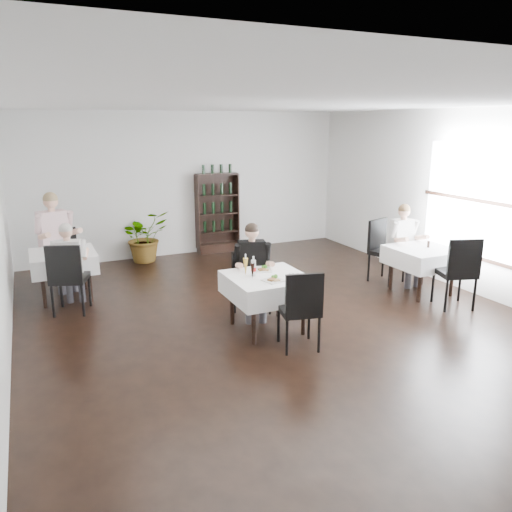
{
  "coord_description": "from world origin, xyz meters",
  "views": [
    {
      "loc": [
        -3.11,
        -5.75,
        2.75
      ],
      "look_at": [
        -0.37,
        0.2,
        1.0
      ],
      "focal_mm": 35.0,
      "sensor_mm": 36.0,
      "label": 1
    }
  ],
  "objects_px": {
    "wine_shelf": "(217,214)",
    "diner_main": "(253,264)",
    "potted_tree": "(145,236)",
    "main_table": "(267,286)"
  },
  "relations": [
    {
      "from": "main_table",
      "to": "potted_tree",
      "type": "relative_size",
      "value": 0.99
    },
    {
      "from": "wine_shelf",
      "to": "diner_main",
      "type": "bearing_deg",
      "value": -103.02
    },
    {
      "from": "diner_main",
      "to": "potted_tree",
      "type": "bearing_deg",
      "value": 101.53
    },
    {
      "from": "wine_shelf",
      "to": "potted_tree",
      "type": "xyz_separation_m",
      "value": [
        -1.63,
        -0.11,
        -0.33
      ]
    },
    {
      "from": "potted_tree",
      "to": "diner_main",
      "type": "height_order",
      "value": "diner_main"
    },
    {
      "from": "main_table",
      "to": "potted_tree",
      "type": "distance_m",
      "value": 4.26
    },
    {
      "from": "wine_shelf",
      "to": "potted_tree",
      "type": "bearing_deg",
      "value": -175.98
    },
    {
      "from": "potted_tree",
      "to": "diner_main",
      "type": "xyz_separation_m",
      "value": [
        0.75,
        -3.68,
        0.28
      ]
    },
    {
      "from": "main_table",
      "to": "potted_tree",
      "type": "height_order",
      "value": "potted_tree"
    },
    {
      "from": "potted_tree",
      "to": "diner_main",
      "type": "distance_m",
      "value": 3.77
    }
  ]
}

